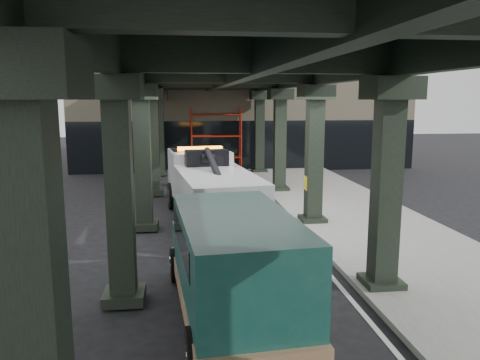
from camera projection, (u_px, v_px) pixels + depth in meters
ground at (250, 244)px, 14.79m from camera, size 90.00×90.00×0.00m
sidewalk at (362, 221)px, 17.27m from camera, size 5.00×40.00×0.15m
lane_stripe at (288, 225)px, 16.95m from camera, size 0.12×38.00×0.01m
viaduct at (230, 71)px, 15.77m from camera, size 7.40×32.00×6.40m
building at (238, 107)px, 33.91m from camera, size 22.00×10.00×8.00m
scaffolding at (216, 139)px, 28.75m from camera, size 3.08×0.88×4.00m
tow_truck at (209, 186)px, 17.37m from camera, size 3.35×8.64×2.77m
towed_van at (233, 262)px, 9.48m from camera, size 2.69×5.87×2.31m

